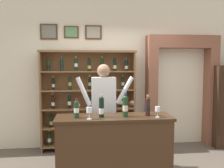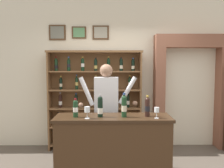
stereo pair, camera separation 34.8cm
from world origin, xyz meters
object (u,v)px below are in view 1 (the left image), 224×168
object	(u,v)px
tasting_counter	(114,150)
tasting_bottle_rosso	(101,107)
tasting_bottle_chianti	(76,109)
tasting_bottle_vin_santo	(148,106)
wine_shelf	(88,99)
wine_glass_center	(89,111)
shopkeeper	(104,104)
tasting_bottle_grappa	(125,106)
wine_glass_right	(158,109)

from	to	relation	value
tasting_counter	tasting_bottle_rosso	size ratio (longest dim) A/B	5.17
tasting_bottle_chianti	tasting_bottle_vin_santo	xyz separation A→B (m)	(1.00, 0.03, 0.01)
wine_shelf	wine_glass_center	world-z (taller)	wine_shelf
wine_shelf	wine_glass_center	size ratio (longest dim) A/B	12.09
shopkeeper	tasting_bottle_grappa	size ratio (longest dim) A/B	5.05
shopkeeper	wine_glass_center	xyz separation A→B (m)	(-0.25, -0.72, 0.03)
tasting_bottle_chianti	wine_glass_center	xyz separation A→B (m)	(0.17, -0.09, -0.01)
tasting_bottle_grappa	wine_glass_center	xyz separation A→B (m)	(-0.50, -0.10, -0.04)
tasting_bottle_vin_santo	wine_glass_right	distance (m)	0.16
tasting_bottle_grappa	wine_glass_right	size ratio (longest dim) A/B	2.24
tasting_bottle_vin_santo	shopkeeper	bearing A→B (deg)	134.84
tasting_bottle_grappa	tasting_bottle_vin_santo	bearing A→B (deg)	5.59
wine_shelf	wine_glass_right	xyz separation A→B (m)	(0.93, -1.57, 0.07)
tasting_bottle_rosso	tasting_bottle_grappa	distance (m)	0.33
wine_shelf	tasting_bottle_rosso	world-z (taller)	wine_shelf
tasting_counter	wine_glass_center	bearing A→B (deg)	-158.22
tasting_bottle_grappa	tasting_bottle_vin_santo	xyz separation A→B (m)	(0.33, 0.03, -0.02)
tasting_bottle_chianti	wine_glass_right	xyz separation A→B (m)	(1.11, -0.08, -0.02)
shopkeeper	tasting_bottle_chianti	bearing A→B (deg)	-123.97
tasting_counter	tasting_bottle_grappa	bearing A→B (deg)	-15.87
wine_glass_right	tasting_bottle_vin_santo	bearing A→B (deg)	133.01
wine_glass_center	tasting_bottle_vin_santo	bearing A→B (deg)	8.71
tasting_bottle_rosso	wine_glass_right	world-z (taller)	tasting_bottle_rosso
tasting_bottle_chianti	tasting_bottle_vin_santo	world-z (taller)	tasting_bottle_vin_santo
wine_shelf	tasting_bottle_grappa	size ratio (longest dim) A/B	5.82
tasting_bottle_chianti	wine_glass_center	distance (m)	0.20
shopkeeper	tasting_bottle_chianti	size ratio (longest dim) A/B	6.44
shopkeeper	wine_glass_right	xyz separation A→B (m)	(0.69, -0.70, 0.03)
tasting_counter	tasting_bottle_chianti	bearing A→B (deg)	-175.00
tasting_counter	wine_glass_center	size ratio (longest dim) A/B	10.03
tasting_counter	shopkeeper	bearing A→B (deg)	99.94
tasting_counter	tasting_bottle_chianti	xyz separation A→B (m)	(-0.52, -0.05, 0.62)
tasting_counter	wine_glass_center	world-z (taller)	wine_glass_center
tasting_counter	tasting_bottle_vin_santo	bearing A→B (deg)	-1.40
tasting_bottle_chianti	tasting_bottle_grappa	world-z (taller)	tasting_bottle_grappa
shopkeeper	tasting_bottle_grappa	distance (m)	0.68
wine_shelf	wine_glass_right	distance (m)	1.83
tasting_bottle_chianti	tasting_bottle_grappa	size ratio (longest dim) A/B	0.78
wine_glass_center	tasting_bottle_chianti	bearing A→B (deg)	151.17
wine_glass_right	tasting_bottle_rosso	bearing A→B (deg)	173.40
shopkeeper	tasting_bottle_vin_santo	world-z (taller)	shopkeeper
wine_glass_right	wine_shelf	bearing A→B (deg)	120.68
tasting_bottle_grappa	wine_glass_right	world-z (taller)	tasting_bottle_grappa
tasting_counter	tasting_bottle_rosso	world-z (taller)	tasting_bottle_rosso
wine_shelf	shopkeeper	xyz separation A→B (m)	(0.24, -0.87, 0.04)
tasting_bottle_rosso	wine_glass_right	bearing A→B (deg)	-6.60
tasting_bottle_vin_santo	tasting_counter	bearing A→B (deg)	178.60
tasting_bottle_rosso	wine_glass_right	size ratio (longest dim) A/B	2.09
wine_glass_right	wine_glass_center	bearing A→B (deg)	-179.32
shopkeeper	tasting_bottle_rosso	xyz separation A→B (m)	(-0.08, -0.62, 0.06)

